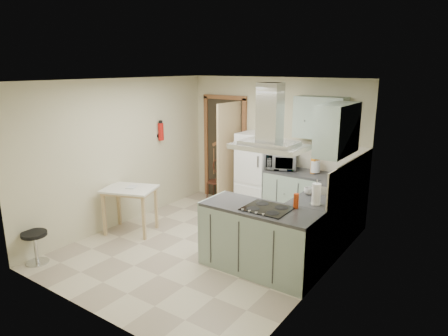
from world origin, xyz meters
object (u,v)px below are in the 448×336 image
Objects in this scene: fridge at (256,172)px; bentwood_chair at (216,182)px; drop_leaf_table at (131,210)px; stool at (36,247)px; extractor_hood at (269,147)px; microwave at (282,161)px; peninsula at (260,239)px.

fridge reaches higher than bentwood_chair.
drop_leaf_table is 1.76× the size of stool.
extractor_hood reaches higher than bentwood_chair.
microwave is at bearing 111.96° from extractor_hood.
drop_leaf_table is 1.05× the size of bentwood_chair.
fridge is 2.86× the size of microwave.
bentwood_chair is at bearing 138.33° from extractor_hood.
peninsula is at bearing 180.00° from extractor_hood.
microwave is at bearing -10.49° from bentwood_chair.
microwave is (1.52, -0.10, 0.66)m from bentwood_chair.
fridge is 1.94× the size of bentwood_chair.
peninsula reaches higher than bentwood_chair.
microwave is at bearing 28.92° from drop_leaf_table.
extractor_hood is 1.72× the size of microwave.
fridge is at bearing -10.66° from bentwood_chair.
stool is (-1.45, -3.59, -0.52)m from fridge.
stool is at bearing -103.98° from bentwood_chair.
stool is (-2.67, -1.61, -0.22)m from peninsula.
fridge is 1.04m from bentwood_chair.
microwave is (-0.78, 1.95, -0.68)m from extractor_hood.
bentwood_chair is 1.66m from microwave.
drop_leaf_table is at bearing -119.56° from fridge.
bentwood_chair is 1.67× the size of stool.
extractor_hood reaches higher than microwave.
extractor_hood is 2.20m from microwave.
peninsula is 3.13m from stool.
extractor_hood is at bearing -90.65° from microwave.
microwave is (1.71, 2.04, 0.66)m from drop_leaf_table.
fridge reaches higher than stool.
fridge reaches higher than drop_leaf_table.
fridge is 3.24× the size of stool.
peninsula is 2.40m from drop_leaf_table.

